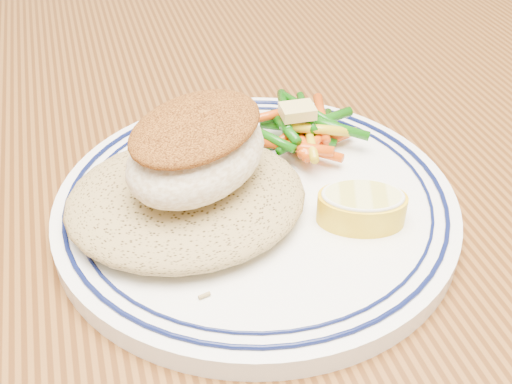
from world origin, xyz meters
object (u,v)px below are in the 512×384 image
object	(u,v)px
dining_table	(240,280)
fish_fillet	(197,148)
vegetable_pile	(304,130)
rice_pilaf	(186,194)
plate	(256,204)
lemon_wedge	(362,206)

from	to	relation	value
dining_table	fish_fillet	world-z (taller)	fish_fillet
fish_fillet	vegetable_pile	xyz separation A→B (m)	(0.09, 0.05, -0.04)
dining_table	rice_pilaf	distance (m)	0.14
plate	rice_pilaf	size ratio (longest dim) A/B	1.74
plate	lemon_wedge	world-z (taller)	lemon_wedge
plate	lemon_wedge	distance (m)	0.07
dining_table	lemon_wedge	world-z (taller)	lemon_wedge
vegetable_pile	lemon_wedge	distance (m)	0.09
dining_table	vegetable_pile	xyz separation A→B (m)	(0.05, 0.01, 0.13)
lemon_wedge	rice_pilaf	bearing A→B (deg)	158.74
fish_fillet	lemon_wedge	xyz separation A→B (m)	(0.09, -0.04, -0.04)
dining_table	fish_fillet	size ratio (longest dim) A/B	12.14
vegetable_pile	fish_fillet	bearing A→B (deg)	-150.08
vegetable_pile	dining_table	bearing A→B (deg)	-165.15
dining_table	rice_pilaf	world-z (taller)	rice_pilaf
dining_table	plate	world-z (taller)	plate
plate	vegetable_pile	distance (m)	0.07
rice_pilaf	vegetable_pile	size ratio (longest dim) A/B	1.61
fish_fillet	vegetable_pile	bearing A→B (deg)	29.92
dining_table	lemon_wedge	size ratio (longest dim) A/B	22.56
rice_pilaf	plate	bearing A→B (deg)	1.58
fish_fillet	vegetable_pile	distance (m)	0.11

